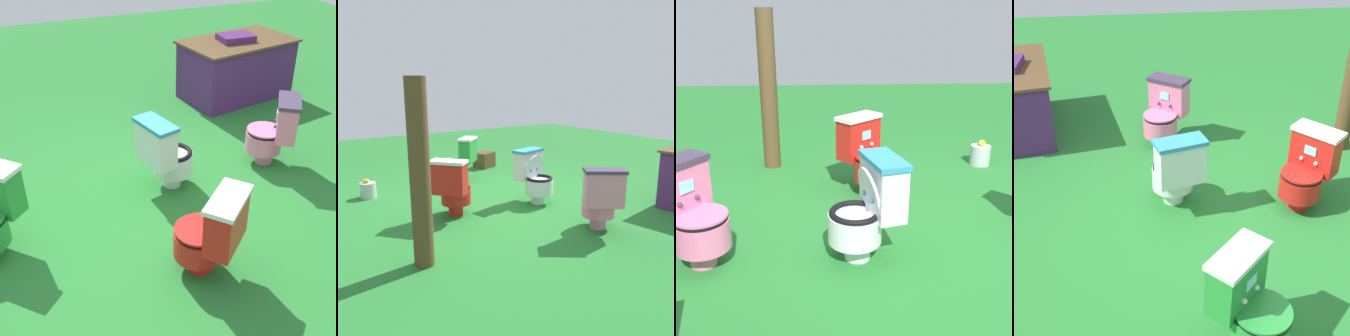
# 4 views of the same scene
# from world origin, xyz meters

# --- Properties ---
(ground) EXTENTS (14.00, 14.00, 0.00)m
(ground) POSITION_xyz_m (0.00, 0.00, 0.00)
(ground) COLOR #26752D
(toilet_red) EXTENTS (0.63, 0.63, 0.73)m
(toilet_red) POSITION_xyz_m (0.18, -0.76, 0.37)
(toilet_red) COLOR red
(toilet_red) RESTS_ON ground
(toilet_green) EXTENTS (0.63, 0.63, 0.73)m
(toilet_green) POSITION_xyz_m (-1.27, 0.11, 0.37)
(toilet_green) COLOR green
(toilet_green) RESTS_ON ground
(toilet_white) EXTENTS (0.58, 0.51, 0.73)m
(toilet_white) POSITION_xyz_m (0.30, 0.40, 0.37)
(toilet_white) COLOR white
(toilet_white) RESTS_ON ground
(toilet_pink) EXTENTS (0.63, 0.61, 0.73)m
(toilet_pink) POSITION_xyz_m (1.49, 0.39, 0.37)
(toilet_pink) COLOR pink
(toilet_pink) RESTS_ON ground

